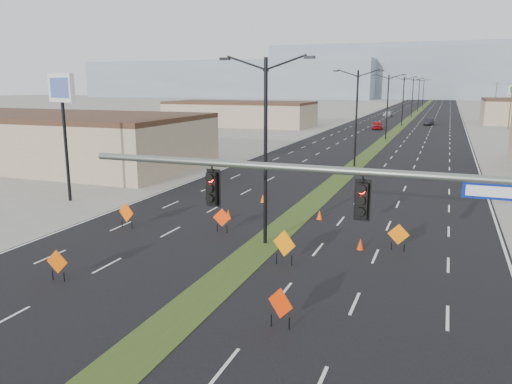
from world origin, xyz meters
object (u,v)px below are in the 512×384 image
(streetlight_1, at_px, (356,115))
(streetlight_6, at_px, (423,93))
(streetlight_5, at_px, (419,94))
(construction_sign_0, at_px, (126,213))
(streetlight_3, at_px, (403,100))
(construction_sign_4, at_px, (280,305))
(construction_sign_3, at_px, (284,245))
(cone_2, at_px, (360,244))
(construction_sign_1, at_px, (57,263))
(signal_mast, at_px, (426,220))
(cone_1, at_px, (319,215))
(car_left, at_px, (377,125))
(construction_sign_5, at_px, (398,235))
(cone_0, at_px, (228,215))
(construction_sign_2, at_px, (222,218))
(car_far, at_px, (388,114))
(car_mid, at_px, (429,122))
(streetlight_4, at_px, (412,96))
(cone_3, at_px, (263,199))
(pole_sign_west, at_px, (62,98))
(streetlight_0, at_px, (266,146))

(streetlight_1, height_order, streetlight_6, same)
(streetlight_5, relative_size, construction_sign_0, 6.20)
(streetlight_3, relative_size, streetlight_6, 1.00)
(streetlight_1, bearing_deg, construction_sign_4, -84.09)
(construction_sign_3, relative_size, cone_2, 2.81)
(construction_sign_3, bearing_deg, construction_sign_1, -127.62)
(signal_mast, distance_m, construction_sign_0, 20.40)
(streetlight_1, distance_m, cone_1, 22.69)
(car_left, height_order, construction_sign_3, construction_sign_3)
(construction_sign_1, bearing_deg, car_left, 84.63)
(construction_sign_5, xyz_separation_m, cone_0, (-10.95, 2.58, -0.55))
(streetlight_6, relative_size, construction_sign_2, 6.89)
(construction_sign_5, bearing_deg, signal_mast, -83.38)
(construction_sign_2, relative_size, cone_1, 2.31)
(car_far, xyz_separation_m, construction_sign_0, (-2.87, -113.19, 0.25))
(car_far, bearing_deg, construction_sign_5, -78.86)
(signal_mast, distance_m, car_mid, 98.14)
(streetlight_4, xyz_separation_m, car_far, (-6.05, 0.98, -4.72))
(streetlight_3, distance_m, streetlight_6, 84.00)
(streetlight_4, relative_size, streetlight_6, 1.00)
(cone_2, bearing_deg, car_far, 95.67)
(construction_sign_2, xyz_separation_m, cone_3, (-0.33, 7.95, -0.54))
(streetlight_6, bearing_deg, cone_3, -91.25)
(construction_sign_0, bearing_deg, cone_2, 16.85)
(construction_sign_3, height_order, pole_sign_west, pole_sign_west)
(car_far, relative_size, construction_sign_5, 3.20)
(construction_sign_4, xyz_separation_m, pole_sign_west, (-21.19, 13.51, 6.74))
(streetlight_6, bearing_deg, cone_0, -91.39)
(streetlight_6, height_order, construction_sign_3, streetlight_6)
(cone_3, bearing_deg, streetlight_3, 87.35)
(streetlight_1, relative_size, car_mid, 2.27)
(car_mid, bearing_deg, streetlight_6, 100.77)
(signal_mast, relative_size, cone_0, 24.82)
(signal_mast, relative_size, streetlight_5, 1.63)
(streetlight_3, xyz_separation_m, car_far, (-6.05, 28.98, -4.72))
(streetlight_1, bearing_deg, construction_sign_0, -107.56)
(streetlight_6, xyz_separation_m, cone_3, (-3.46, -158.93, -5.11))
(construction_sign_0, bearing_deg, cone_0, 52.19)
(streetlight_0, relative_size, streetlight_6, 1.00)
(streetlight_6, xyz_separation_m, construction_sign_3, (2.00, -170.82, -4.37))
(streetlight_0, bearing_deg, streetlight_5, 90.00)
(streetlight_5, bearing_deg, streetlight_4, -90.00)
(car_left, xyz_separation_m, construction_sign_3, (5.67, -76.68, 0.27))
(car_mid, relative_size, cone_1, 7.01)
(construction_sign_4, bearing_deg, cone_2, 107.48)
(streetlight_4, height_order, streetlight_5, same)
(streetlight_5, bearing_deg, construction_sign_2, -91.29)
(construction_sign_0, bearing_deg, streetlight_4, 98.20)
(car_left, bearing_deg, construction_sign_2, -97.39)
(construction_sign_1, height_order, construction_sign_2, construction_sign_1)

